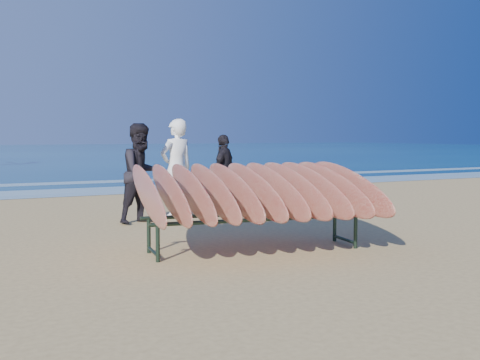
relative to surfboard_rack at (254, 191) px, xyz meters
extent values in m
plane|color=tan|center=(0.31, 0.25, -0.87)|extent=(120.00, 120.00, 0.00)
plane|color=white|center=(0.31, 10.25, -0.86)|extent=(160.00, 160.00, 0.00)
plane|color=white|center=(0.31, 13.75, -0.86)|extent=(160.00, 160.00, 0.00)
cylinder|color=#1B2C20|center=(-1.51, -0.10, -0.62)|extent=(0.06, 0.06, 0.50)
cylinder|color=#1B2C20|center=(1.42, -0.54, -0.62)|extent=(0.06, 0.06, 0.50)
cylinder|color=#1B2C20|center=(-1.42, 0.54, -0.62)|extent=(0.06, 0.06, 0.50)
cylinder|color=#1B2C20|center=(1.51, 0.10, -0.62)|extent=(0.06, 0.06, 0.50)
cylinder|color=#1B2C20|center=(-0.05, -0.32, -0.37)|extent=(3.17, 0.53, 0.06)
cylinder|color=#1B2C20|center=(0.05, 0.32, -0.37)|extent=(3.17, 0.53, 0.06)
cylinder|color=#1B2C20|center=(-1.46, 0.22, -0.79)|extent=(0.14, 0.65, 0.04)
cylinder|color=#1B2C20|center=(1.46, -0.22, -0.79)|extent=(0.14, 0.65, 0.04)
ellipsoid|color=maroon|center=(-1.53, 0.23, 0.01)|extent=(0.45, 2.58, 1.01)
ellipsoid|color=maroon|center=(-1.23, 0.18, 0.01)|extent=(0.45, 2.58, 1.01)
ellipsoid|color=maroon|center=(-0.92, 0.14, 0.01)|extent=(0.45, 2.58, 1.01)
ellipsoid|color=maroon|center=(-0.61, 0.09, 0.01)|extent=(0.45, 2.58, 1.01)
ellipsoid|color=maroon|center=(-0.31, 0.05, 0.01)|extent=(0.45, 2.58, 1.01)
ellipsoid|color=maroon|center=(0.00, 0.00, 0.01)|extent=(0.45, 2.58, 1.01)
ellipsoid|color=maroon|center=(0.31, -0.05, 0.01)|extent=(0.45, 2.58, 1.01)
ellipsoid|color=maroon|center=(0.61, -0.09, 0.01)|extent=(0.45, 2.58, 1.01)
ellipsoid|color=maroon|center=(0.92, -0.14, 0.01)|extent=(0.45, 2.58, 1.01)
ellipsoid|color=maroon|center=(1.23, -0.18, 0.01)|extent=(0.45, 2.58, 1.01)
ellipsoid|color=maroon|center=(1.53, -0.23, 0.01)|extent=(0.45, 2.58, 1.01)
imported|color=white|center=(0.31, 3.83, 0.13)|extent=(0.82, 0.63, 2.00)
imported|color=black|center=(-0.56, 3.40, 0.08)|extent=(1.11, 0.98, 1.90)
imported|color=black|center=(2.19, 5.48, -0.03)|extent=(1.02, 0.96, 1.69)
camera|label=1|loc=(-4.17, -7.56, 0.81)|focal=45.00mm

